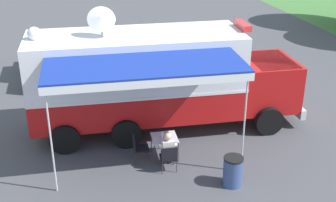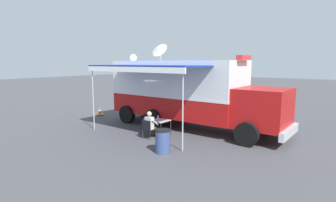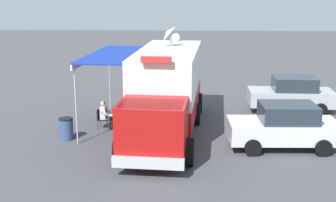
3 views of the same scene
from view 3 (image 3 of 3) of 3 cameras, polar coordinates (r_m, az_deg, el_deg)
ground_plane at (r=20.09m, az=0.06°, el=-3.30°), size 100.00×100.00×0.00m
lot_stripe at (r=19.98m, az=9.11°, el=-3.57°), size 0.45×4.80×0.01m
command_truck at (r=18.88m, az=-0.30°, el=1.67°), size 5.25×9.64×4.53m
folding_table at (r=19.69m, az=-6.33°, el=-1.70°), size 0.85×0.85×0.73m
water_bottle at (r=19.72m, az=-6.39°, el=-1.19°), size 0.07×0.07×0.22m
folding_chair_at_table at (r=19.94m, az=-8.56°, el=-2.05°), size 0.51×0.51×0.87m
folding_chair_beside_table at (r=20.54m, az=-5.90°, el=-1.49°), size 0.51×0.51×0.87m
seated_responder at (r=19.85m, az=-8.05°, el=-1.69°), size 0.68×0.58×1.25m
trash_bin at (r=18.73m, az=-12.94°, el=-3.50°), size 0.57×0.57×0.91m
traffic_cone at (r=25.35m, az=-0.47°, el=1.01°), size 0.36×0.36×0.58m
car_behind_truck at (r=23.37m, az=15.59°, el=0.88°), size 4.24×2.10×1.76m
car_far_corner at (r=17.76m, az=14.71°, el=-3.14°), size 4.26×2.13×1.76m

